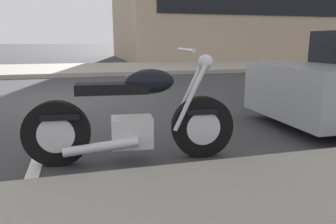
% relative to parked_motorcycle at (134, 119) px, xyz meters
% --- Properties ---
extents(ground_plane, '(260.00, 260.00, 0.00)m').
position_rel_parked_motorcycle_xyz_m(ground_plane, '(-0.95, 3.80, -0.43)').
color(ground_plane, '#333335').
extents(sidewalk_far_curb, '(120.00, 5.00, 0.14)m').
position_rel_parked_motorcycle_xyz_m(sidewalk_far_curb, '(11.05, 10.54, -0.36)').
color(sidewalk_far_curb, gray).
rests_on(sidewalk_far_curb, ground).
extents(parking_stall_stripe, '(0.12, 2.20, 0.01)m').
position_rel_parked_motorcycle_xyz_m(parking_stall_stripe, '(-0.95, 0.16, -0.42)').
color(parking_stall_stripe, silver).
rests_on(parking_stall_stripe, ground).
extents(parked_motorcycle, '(2.06, 0.62, 1.11)m').
position_rel_parked_motorcycle_xyz_m(parked_motorcycle, '(0.00, 0.00, 0.00)').
color(parked_motorcycle, black).
rests_on(parked_motorcycle, ground).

